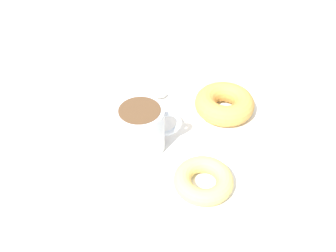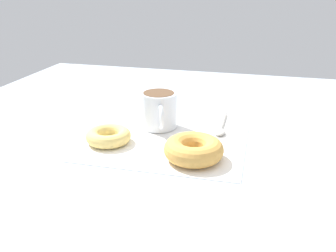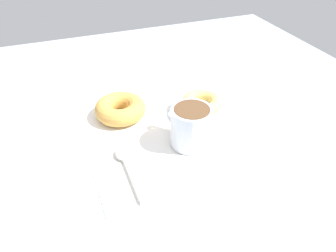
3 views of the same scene
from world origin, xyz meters
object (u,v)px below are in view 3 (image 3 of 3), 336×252
Objects in this scene: coffee_cup at (190,125)px; donut_near_cup at (120,109)px; donut_far at (202,102)px; spoon at (124,162)px.

coffee_cup reaches higher than donut_near_cup.
spoon is (21.21, 11.90, -0.93)cm from donut_far.
donut_near_cup is 0.77× the size of spoon.
donut_near_cup is (10.39, -13.58, -2.18)cm from coffee_cup.
donut_far is 0.64× the size of spoon.
spoon is (13.58, 1.41, -3.68)cm from coffee_cup.
coffee_cup is 0.97× the size of donut_near_cup.
donut_far is at bearing -126.02° from coffee_cup.
donut_near_cup is at bearing -9.73° from donut_far.
donut_near_cup is at bearing -102.03° from spoon.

